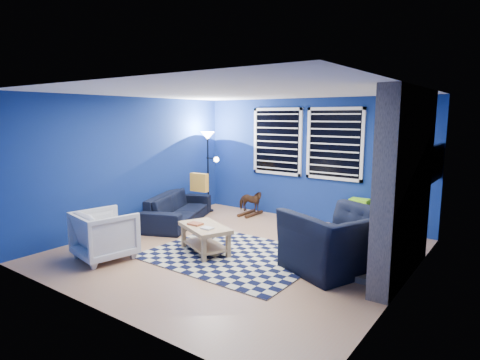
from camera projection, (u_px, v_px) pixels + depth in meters
The scene contains 18 objects.
floor at pixel (237, 251), 6.42m from camera, with size 5.00×5.00×0.00m, color tan.
ceiling at pixel (237, 92), 6.02m from camera, with size 5.00×5.00×0.00m, color white.
wall_back at pixel (309, 160), 8.22m from camera, with size 5.00×5.00×0.00m, color navy.
wall_left at pixel (132, 163), 7.67m from camera, with size 5.00×5.00×0.00m, color navy.
wall_right at pixel (406, 192), 4.77m from camera, with size 5.00×5.00×0.00m, color navy.
fireplace at pixel (404, 189), 5.26m from camera, with size 0.65×2.00×2.50m.
window_left at pixel (277, 141), 8.57m from camera, with size 1.17×0.06×1.42m.
window_right at pixel (334, 144), 7.82m from camera, with size 1.17×0.06×1.42m.
tv at pixel (435, 163), 6.38m from camera, with size 0.07×1.00×0.58m.
rug at pixel (233, 255), 6.21m from camera, with size 2.50×2.00×0.02m, color black.
sofa at pixel (178, 208), 8.09m from camera, with size 0.79×2.01×0.59m, color black.
armchair_big at pixel (338, 241), 5.55m from camera, with size 1.15×1.32×0.86m, color black.
armchair_bent at pixel (105, 235), 6.05m from camera, with size 0.79×0.81×0.74m, color gray.
rocking_horse at pixel (250, 201), 8.70m from camera, with size 0.57×0.26×0.48m, color #492B17.
coffee_table at pixel (205, 233), 6.30m from camera, with size 1.06×0.86×0.46m.
cabinet at pixel (359, 217), 7.50m from camera, with size 0.71×0.56×0.62m.
floor_lamp at pixel (208, 147), 8.87m from camera, with size 0.49×0.30×1.79m.
throw_pillow at pixel (199, 182), 8.31m from camera, with size 0.40×0.12×0.38m, color gold.
Camera 1 is at (3.65, -4.96, 2.14)m, focal length 30.00 mm.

